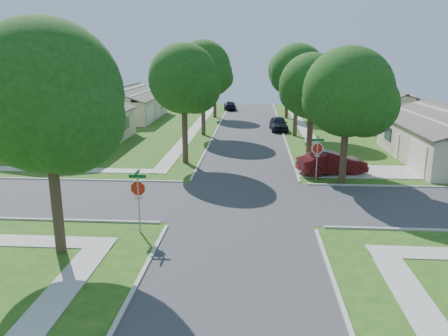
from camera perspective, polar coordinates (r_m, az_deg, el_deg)
name	(u,v)px	position (r m, az deg, el deg)	size (l,w,h in m)	color
ground	(243,202)	(24.84, 2.49, -4.42)	(100.00, 100.00, 0.00)	#254C14
road_ns	(243,202)	(24.84, 2.49, -4.41)	(7.00, 100.00, 0.02)	#333335
sidewalk_ne	(303,128)	(50.43, 10.32, 5.17)	(1.20, 40.00, 0.04)	#9E9B91
sidewalk_nw	(197,127)	(50.57, -3.61, 5.41)	(1.20, 40.00, 0.04)	#9E9B91
driveway	(357,171)	(32.46, 16.94, -0.43)	(8.80, 3.60, 0.05)	#9E9B91
stop_sign_sw	(138,191)	(20.43, -11.15, -2.95)	(1.05, 0.80, 2.98)	gray
stop_sign_ne	(317,150)	(29.11, 12.10, 2.27)	(1.05, 0.80, 2.98)	gray
tree_e_near	(313,89)	(32.84, 11.51, 10.05)	(4.97, 4.80, 8.28)	#38281C
tree_e_mid	(298,74)	(44.71, 9.62, 12.06)	(5.59, 5.40, 9.21)	#38281C
tree_e_far	(288,71)	(57.67, 8.39, 12.37)	(5.17, 5.00, 8.72)	#38281C
tree_w_near	(184,82)	(32.96, -5.18, 11.12)	(5.38, 5.20, 8.97)	#38281C
tree_w_mid	(203,71)	(44.81, -2.71, 12.55)	(5.80, 5.60, 9.56)	#38281C
tree_w_far	(215,75)	(57.77, -1.18, 12.05)	(4.76, 4.60, 8.04)	#38281C
tree_sw_corner	(48,103)	(18.42, -22.00, 7.85)	(6.21, 6.00, 9.55)	#38281C
tree_ne_corner	(349,96)	(28.39, 15.98, 9.00)	(5.80, 5.60, 8.66)	#38281C
house_ne_far	(386,112)	(55.08, 20.42, 6.85)	(8.42, 13.60, 4.23)	#BFB097
house_nw_near	(73,129)	(42.40, -19.09, 4.89)	(8.42, 13.60, 4.23)	#BFB097
house_nw_far	(126,107)	(58.27, -12.62, 7.79)	(8.42, 13.60, 4.23)	#BFB097
car_driveway	(332,163)	(31.22, 13.92, 0.65)	(1.67, 4.79, 1.58)	#581213
car_curb_east	(279,124)	(48.33, 7.14, 5.78)	(1.79, 4.46, 1.52)	black
car_curb_west	(230,106)	(66.39, 0.77, 8.16)	(1.75, 4.32, 1.25)	black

